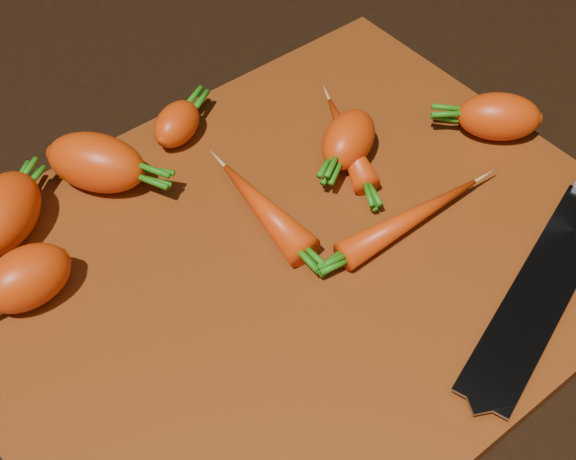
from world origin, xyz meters
TOP-DOWN VIEW (x-y plane):
  - ground at (0.00, 0.00)m, footprint 2.00×2.00m
  - cutting_board at (0.00, 0.00)m, footprint 0.50×0.40m
  - carrot_0 at (-0.16, 0.15)m, footprint 0.09×0.09m
  - carrot_1 at (-0.18, 0.09)m, footprint 0.07×0.05m
  - carrot_2 at (-0.08, 0.16)m, footprint 0.09×0.10m
  - carrot_3 at (0.10, 0.05)m, footprint 0.08×0.07m
  - carrot_4 at (0.00, 0.16)m, footprint 0.06×0.05m
  - carrot_5 at (0.22, -0.00)m, footprint 0.08×0.08m
  - carrot_6 at (0.11, 0.06)m, footprint 0.07×0.11m
  - carrot_7 at (0.09, -0.04)m, footprint 0.14×0.03m
  - carrot_8 at (0.00, 0.04)m, footprint 0.04×0.11m
  - knife at (0.13, -0.14)m, footprint 0.35×0.14m

SIDE VIEW (x-z plane):
  - ground at x=0.00m, z-range -0.01..0.00m
  - cutting_board at x=0.00m, z-range 0.00..0.01m
  - knife at x=0.13m, z-range 0.01..0.03m
  - carrot_6 at x=0.11m, z-range 0.01..0.03m
  - carrot_7 at x=0.09m, z-range 0.01..0.04m
  - carrot_8 at x=0.00m, z-range 0.01..0.04m
  - carrot_4 at x=0.00m, z-range 0.01..0.05m
  - carrot_3 at x=0.10m, z-range 0.01..0.05m
  - carrot_5 at x=0.22m, z-range 0.01..0.05m
  - carrot_1 at x=-0.18m, z-range 0.01..0.06m
  - carrot_2 at x=-0.08m, z-range 0.01..0.06m
  - carrot_0 at x=-0.16m, z-range 0.01..0.06m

